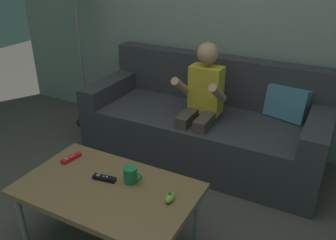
{
  "coord_description": "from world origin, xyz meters",
  "views": [
    {
      "loc": [
        0.96,
        -1.08,
        1.65
      ],
      "look_at": [
        -0.04,
        0.83,
        0.6
      ],
      "focal_mm": 37.6,
      "sensor_mm": 36.0,
      "label": 1
    }
  ],
  "objects_px": {
    "game_remote_red_far_corner": "(71,158)",
    "coffee_mug": "(131,175)",
    "couch": "(205,125)",
    "person_seated_on_couch": "(201,102)",
    "nunchuk_lime": "(170,197)",
    "game_remote_black_near_edge": "(104,178)",
    "coffee_table": "(107,192)"
  },
  "relations": [
    {
      "from": "person_seated_on_couch",
      "to": "nunchuk_lime",
      "type": "xyz_separation_m",
      "value": [
        0.25,
        -1.01,
        -0.13
      ]
    },
    {
      "from": "person_seated_on_couch",
      "to": "nunchuk_lime",
      "type": "relative_size",
      "value": 10.86
    },
    {
      "from": "couch",
      "to": "coffee_table",
      "type": "height_order",
      "value": "couch"
    },
    {
      "from": "game_remote_black_near_edge",
      "to": "nunchuk_lime",
      "type": "distance_m",
      "value": 0.42
    },
    {
      "from": "game_remote_black_near_edge",
      "to": "coffee_mug",
      "type": "height_order",
      "value": "coffee_mug"
    },
    {
      "from": "nunchuk_lime",
      "to": "game_remote_red_far_corner",
      "type": "height_order",
      "value": "nunchuk_lime"
    },
    {
      "from": "game_remote_black_near_edge",
      "to": "coffee_mug",
      "type": "bearing_deg",
      "value": 21.48
    },
    {
      "from": "couch",
      "to": "nunchuk_lime",
      "type": "height_order",
      "value": "couch"
    },
    {
      "from": "coffee_table",
      "to": "coffee_mug",
      "type": "relative_size",
      "value": 8.56
    },
    {
      "from": "person_seated_on_couch",
      "to": "coffee_table",
      "type": "distance_m",
      "value": 1.09
    },
    {
      "from": "couch",
      "to": "nunchuk_lime",
      "type": "relative_size",
      "value": 20.92
    },
    {
      "from": "couch",
      "to": "person_seated_on_couch",
      "type": "bearing_deg",
      "value": -81.61
    },
    {
      "from": "game_remote_black_near_edge",
      "to": "coffee_mug",
      "type": "distance_m",
      "value": 0.16
    },
    {
      "from": "coffee_table",
      "to": "coffee_mug",
      "type": "height_order",
      "value": "coffee_mug"
    },
    {
      "from": "nunchuk_lime",
      "to": "person_seated_on_couch",
      "type": "bearing_deg",
      "value": 103.98
    },
    {
      "from": "game_remote_red_far_corner",
      "to": "nunchuk_lime",
      "type": "bearing_deg",
      "value": -5.12
    },
    {
      "from": "person_seated_on_couch",
      "to": "game_remote_black_near_edge",
      "type": "xyz_separation_m",
      "value": [
        -0.17,
        -1.02,
        -0.13
      ]
    },
    {
      "from": "coffee_table",
      "to": "nunchuk_lime",
      "type": "relative_size",
      "value": 10.7
    },
    {
      "from": "couch",
      "to": "game_remote_red_far_corner",
      "type": "relative_size",
      "value": 13.7
    },
    {
      "from": "game_remote_black_near_edge",
      "to": "game_remote_red_far_corner",
      "type": "height_order",
      "value": "same"
    },
    {
      "from": "couch",
      "to": "coffee_mug",
      "type": "bearing_deg",
      "value": -89.86
    },
    {
      "from": "person_seated_on_couch",
      "to": "coffee_table",
      "type": "bearing_deg",
      "value": -96.35
    },
    {
      "from": "person_seated_on_couch",
      "to": "nunchuk_lime",
      "type": "distance_m",
      "value": 1.05
    },
    {
      "from": "nunchuk_lime",
      "to": "coffee_mug",
      "type": "height_order",
      "value": "coffee_mug"
    },
    {
      "from": "coffee_table",
      "to": "game_remote_red_far_corner",
      "type": "xyz_separation_m",
      "value": [
        -0.37,
        0.13,
        0.05
      ]
    },
    {
      "from": "coffee_table",
      "to": "nunchuk_lime",
      "type": "bearing_deg",
      "value": 9.72
    },
    {
      "from": "couch",
      "to": "person_seated_on_couch",
      "type": "distance_m",
      "value": 0.34
    },
    {
      "from": "game_remote_red_far_corner",
      "to": "coffee_mug",
      "type": "height_order",
      "value": "coffee_mug"
    },
    {
      "from": "game_remote_red_far_corner",
      "to": "coffee_mug",
      "type": "distance_m",
      "value": 0.47
    },
    {
      "from": "person_seated_on_couch",
      "to": "nunchuk_lime",
      "type": "bearing_deg",
      "value": -76.02
    },
    {
      "from": "coffee_table",
      "to": "game_remote_red_far_corner",
      "type": "bearing_deg",
      "value": 160.86
    },
    {
      "from": "person_seated_on_couch",
      "to": "game_remote_red_far_corner",
      "type": "xyz_separation_m",
      "value": [
        -0.49,
        -0.94,
        -0.13
      ]
    }
  ]
}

